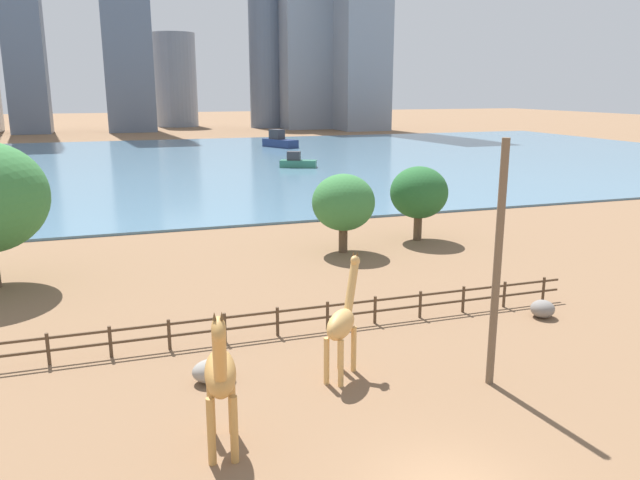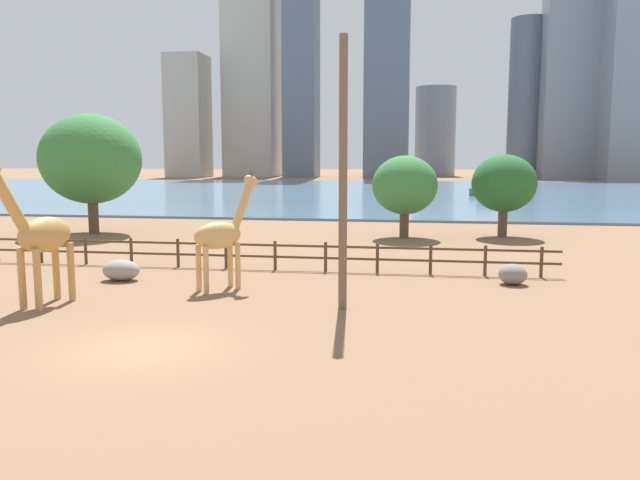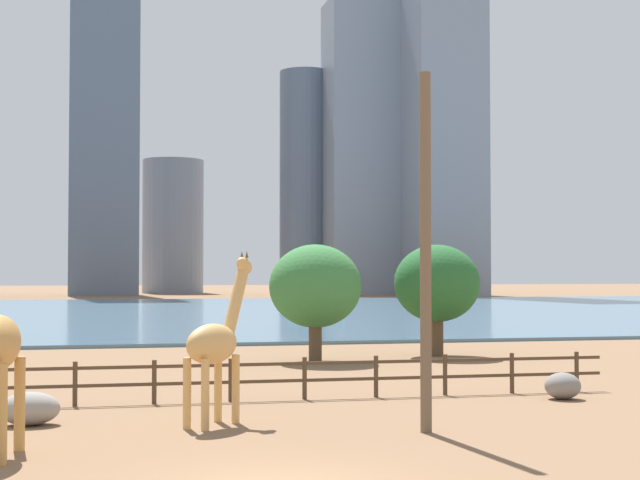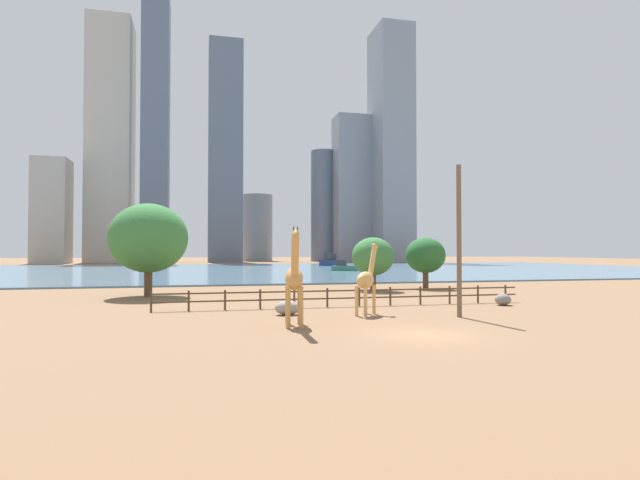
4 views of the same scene
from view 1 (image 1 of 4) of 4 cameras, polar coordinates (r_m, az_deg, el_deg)
The scene contains 15 objects.
ground_plane at distance 93.53m, azimuth -13.74°, elevation 6.89°, with size 400.00×400.00×0.00m, color brown.
harbor_water at distance 90.55m, azimuth -13.57°, elevation 6.75°, with size 180.00×86.00×0.20m, color slate.
giraffe_tall at distance 18.52m, azimuth -9.09°, elevation -12.19°, with size 1.25×3.70×5.06m.
giraffe_companion at distance 23.07m, azimuth 2.05°, elevation -7.54°, with size 2.31×2.53×4.49m.
utility_pole at distance 22.60m, azimuth 15.90°, elevation -2.31°, with size 0.28×0.28×8.87m, color brown.
boulder_near_fence at distance 31.17m, azimuth 19.68°, elevation -5.94°, with size 1.11×1.10×0.82m, color gray.
boulder_by_pole at distance 23.59m, azimuth -9.75°, elevation -11.69°, with size 1.53×1.14×0.85m, color gray.
enclosure_fence at distance 27.55m, azimuth -1.14°, elevation -6.92°, with size 26.12×0.14×1.30m.
tree_left_large at distance 40.24m, azimuth 2.15°, elevation 3.43°, with size 4.07×4.07×5.15m.
tree_right_tall at distance 44.07m, azimuth 9.04°, elevation 4.28°, with size 4.03×4.03×5.22m.
boat_ferry at distance 113.05m, azimuth -3.73°, elevation 9.00°, with size 5.33×7.50×3.12m.
boat_sailboat at distance 83.72m, azimuth -2.09°, elevation 7.14°, with size 5.07×3.57×2.11m.
skyline_tower_needle at distance 170.52m, azimuth -0.42°, elevation 18.90°, with size 17.86×10.20×51.84m, color gray.
skyline_block_left at distance 183.21m, azimuth -13.06°, elevation 14.04°, with size 11.54×11.54×25.25m, color gray.
skyline_block_right at distance 174.42m, azimuth -4.90°, elevation 16.89°, with size 9.42×9.42×40.58m, color slate.
Camera 1 is at (-7.86, -12.61, 10.46)m, focal length 35.00 mm.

